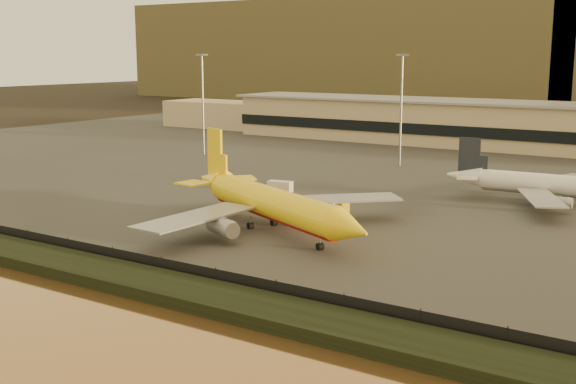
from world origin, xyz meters
name	(u,v)px	position (x,y,z in m)	size (l,w,h in m)	color
ground	(218,250)	(0.00, 0.00, 0.00)	(900.00, 900.00, 0.00)	black
embankment	(124,278)	(0.00, -17.00, 0.70)	(320.00, 7.00, 1.40)	black
tarmac	(463,161)	(0.00, 95.00, 0.10)	(320.00, 220.00, 0.20)	#2D2D2D
perimeter_fence	(149,264)	(0.00, -13.00, 1.30)	(300.00, 0.05, 2.20)	black
terminal_building	(452,123)	(-14.52, 125.55, 6.25)	(202.00, 25.00, 12.60)	tan
apron_light_masts	(505,103)	(15.00, 75.00, 15.70)	(152.20, 12.20, 25.40)	slate
dhl_cargo_jet	(270,204)	(0.18, 12.09, 4.21)	(42.55, 40.33, 13.44)	yellow
white_narrowbody_jet	(552,186)	(30.00, 54.31, 3.37)	(37.00, 36.06, 10.63)	white
gse_vehicle_yellow	(335,207)	(2.32, 27.57, 1.19)	(4.38, 1.97, 1.97)	yellow
gse_vehicle_white	(280,187)	(-15.25, 37.89, 1.22)	(4.55, 2.05, 2.05)	white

